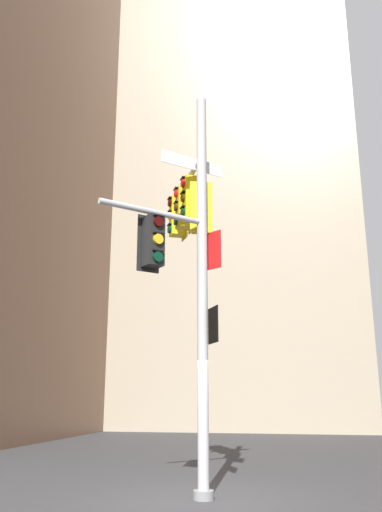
# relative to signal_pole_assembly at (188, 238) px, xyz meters

# --- Properties ---
(ground) EXTENTS (120.00, 120.00, 0.00)m
(ground) POSITION_rel_signal_pole_assembly_xyz_m (0.37, -0.41, -5.14)
(ground) COLOR #38383A
(building_mid_block) EXTENTS (15.99, 15.99, 37.94)m
(building_mid_block) POSITION_rel_signal_pole_assembly_xyz_m (-1.94, 24.92, 13.83)
(building_mid_block) COLOR tan
(building_mid_block) RESTS_ON ground
(signal_pole_assembly) EXTENTS (2.07, 3.86, 8.19)m
(signal_pole_assembly) POSITION_rel_signal_pole_assembly_xyz_m (0.00, 0.00, 0.00)
(signal_pole_assembly) COLOR #B2B2B5
(signal_pole_assembly) RESTS_ON ground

